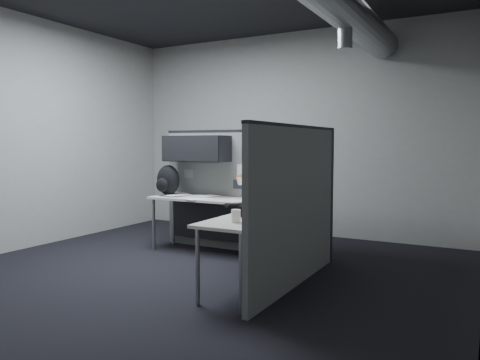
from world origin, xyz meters
The scene contains 12 objects.
room centered at (0.56, 0.00, 2.10)m, with size 5.62×5.62×3.22m.
partition_back centered at (-0.25, 1.23, 1.00)m, with size 2.44×0.42×1.63m.
partition_right centered at (1.10, 0.22, 0.82)m, with size 0.07×2.23×1.63m.
desk centered at (0.15, 0.70, 0.61)m, with size 2.31×2.11×0.73m.
monitor centered at (0.68, 1.02, 0.97)m, with size 0.56×0.56×0.46m.
keyboard centered at (0.36, 0.48, 0.75)m, with size 0.42×0.45×0.04m.
mouse centered at (0.74, 0.26, 0.75)m, with size 0.26×0.27×0.05m.
phone centered at (0.74, -0.13, 0.77)m, with size 0.22×0.23×0.11m.
bottles centered at (1.01, -0.55, 0.77)m, with size 0.13×0.19×0.08m.
cup centered at (0.81, -0.53, 0.79)m, with size 0.09×0.09×0.12m, color silver.
papers centered at (-0.80, 1.05, 0.74)m, with size 0.88×0.80×0.02m.
backpack centered at (-1.10, 0.97, 0.93)m, with size 0.40×0.39×0.42m.
Camera 1 is at (2.84, -4.19, 1.44)m, focal length 35.00 mm.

